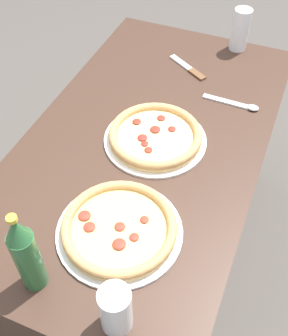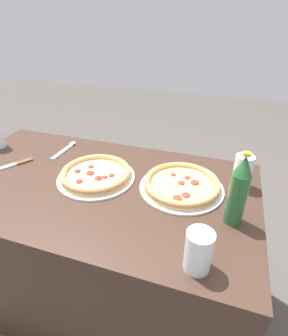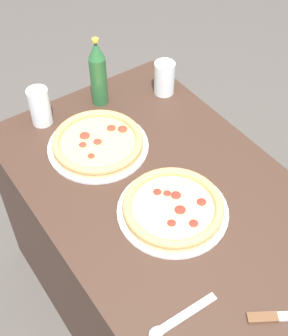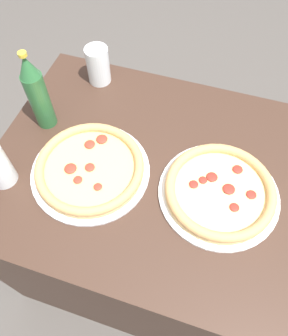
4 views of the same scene
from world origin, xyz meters
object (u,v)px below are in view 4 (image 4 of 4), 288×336
object	(u,v)px
glass_water	(98,67)
beer_bottle	(37,93)
pizza_margherita	(90,168)
pizza_pepperoni	(220,191)

from	to	relation	value
glass_water	beer_bottle	bearing A→B (deg)	-110.99
beer_bottle	pizza_margherita	bearing A→B (deg)	-32.87
pizza_pepperoni	pizza_margherita	bearing A→B (deg)	-173.84
glass_water	beer_bottle	size ratio (longest dim) A/B	0.48
pizza_pepperoni	pizza_margherita	size ratio (longest dim) A/B	0.98
pizza_margherita	glass_water	xyz separation A→B (m)	(-0.11, 0.34, 0.03)
glass_water	pizza_pepperoni	bearing A→B (deg)	-33.82
pizza_pepperoni	beer_bottle	xyz separation A→B (m)	(-0.53, 0.09, 0.10)
pizza_pepperoni	beer_bottle	bearing A→B (deg)	170.76
pizza_pepperoni	glass_water	world-z (taller)	glass_water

